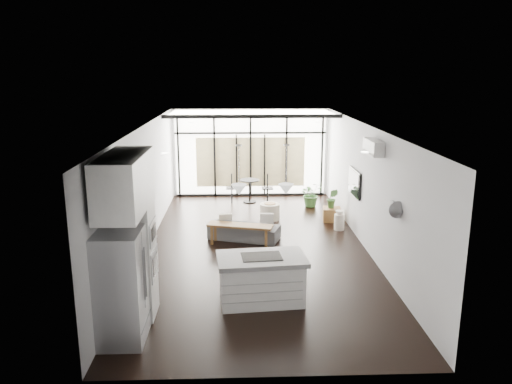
{
  "coord_description": "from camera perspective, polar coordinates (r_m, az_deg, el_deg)",
  "views": [
    {
      "loc": [
        -0.42,
        -10.88,
        4.01
      ],
      "look_at": [
        0.0,
        0.3,
        1.25
      ],
      "focal_mm": 35.0,
      "sensor_mm": 36.0,
      "label": 1
    }
  ],
  "objects": [
    {
      "name": "console_bench",
      "position": [
        11.72,
        -1.83,
        -4.88
      ],
      "size": [
        1.57,
        0.75,
        0.49
      ],
      "primitive_type": "cube",
      "rotation": [
        0.0,
        0.0,
        -0.25
      ],
      "color": "brown",
      "rests_on": "floor"
    },
    {
      "name": "pendant_left",
      "position": [
        8.46,
        -1.95,
        0.26
      ],
      "size": [
        0.26,
        0.26,
        0.18
      ],
      "primitive_type": "cone",
      "color": "white",
      "rests_on": "ceiling"
    },
    {
      "name": "fridge",
      "position": [
        7.81,
        -15.16,
        -10.43
      ],
      "size": [
        0.67,
        0.83,
        1.72
      ],
      "primitive_type": "cube",
      "color": "#A9A9AE",
      "rests_on": "floor"
    },
    {
      "name": "appliance_column",
      "position": [
        8.37,
        -13.99,
        -5.45
      ],
      "size": [
        0.67,
        0.7,
        2.6
      ],
      "primitive_type": "cube",
      "color": "silver",
      "rests_on": "floor"
    },
    {
      "name": "ac_unit",
      "position": [
        10.58,
        13.28,
        5.01
      ],
      "size": [
        0.22,
        0.9,
        0.3
      ],
      "primitive_type": "cube",
      "color": "silver",
      "rests_on": "wall_right"
    },
    {
      "name": "ceiling",
      "position": [
        10.95,
        0.06,
        7.52
      ],
      "size": [
        5.0,
        10.0,
        0.0
      ],
      "primitive_type": "cube",
      "color": "white",
      "rests_on": "ground"
    },
    {
      "name": "plant_tall",
      "position": [
        15.02,
        6.34,
        -0.56
      ],
      "size": [
        0.86,
        0.91,
        0.58
      ],
      "primitive_type": "imported",
      "rotation": [
        0.0,
        0.0,
        0.28
      ],
      "color": "#39672E",
      "rests_on": "floor"
    },
    {
      "name": "floor",
      "position": [
        11.6,
        0.06,
        -6.36
      ],
      "size": [
        5.0,
        10.0,
        0.0
      ],
      "primitive_type": "cube",
      "color": "black",
      "rests_on": "ground"
    },
    {
      "name": "glazing",
      "position": [
        15.98,
        -0.62,
        4.45
      ],
      "size": [
        5.0,
        0.2,
        2.8
      ],
      "primitive_type": "cube",
      "color": "black",
      "rests_on": "ground"
    },
    {
      "name": "framed_art",
      "position": [
        10.86,
        -12.97,
        0.41
      ],
      "size": [
        0.04,
        0.7,
        0.9
      ],
      "primitive_type": "cube",
      "color": "black",
      "rests_on": "wall_left"
    },
    {
      "name": "wall_right",
      "position": [
        11.56,
        12.54,
        0.48
      ],
      "size": [
        0.02,
        10.0,
        2.8
      ],
      "primitive_type": "cube",
      "color": "silver",
      "rests_on": "ground"
    },
    {
      "name": "cooktop",
      "position": [
        8.73,
        0.64,
        -7.37
      ],
      "size": [
        0.73,
        0.53,
        0.01
      ],
      "primitive_type": "cube",
      "rotation": [
        0.0,
        0.0,
        0.1
      ],
      "color": "black",
      "rests_on": "island"
    },
    {
      "name": "pendant_right",
      "position": [
        8.5,
        3.45,
        0.31
      ],
      "size": [
        0.26,
        0.26,
        0.18
      ],
      "primitive_type": "cone",
      "color": "white",
      "rests_on": "ceiling"
    },
    {
      "name": "sofa",
      "position": [
        12.08,
        -1.36,
        -3.88
      ],
      "size": [
        1.76,
        1.0,
        0.66
      ],
      "primitive_type": "imported",
      "rotation": [
        0.0,
        0.0,
        2.82
      ],
      "color": "#515254",
      "rests_on": "floor"
    },
    {
      "name": "wall_back",
      "position": [
        16.1,
        -0.64,
        4.52
      ],
      "size": [
        5.0,
        0.02,
        2.8
      ],
      "primitive_type": "cube",
      "color": "silver",
      "rests_on": "ground"
    },
    {
      "name": "island",
      "position": [
        8.9,
        0.63,
        -9.93
      ],
      "size": [
        1.62,
        1.05,
        0.84
      ],
      "primitive_type": "cube",
      "rotation": [
        0.0,
        0.0,
        0.1
      ],
      "color": "silver",
      "rests_on": "floor"
    },
    {
      "name": "upper_cabinets",
      "position": [
        7.75,
        -14.77,
        1.04
      ],
      "size": [
        0.62,
        1.75,
        0.86
      ],
      "primitive_type": "cube",
      "color": "silver",
      "rests_on": "wall_left"
    },
    {
      "name": "tv",
      "position": [
        12.52,
        11.2,
        1.09
      ],
      "size": [
        0.05,
        1.1,
        0.65
      ],
      "primitive_type": "cube",
      "color": "black",
      "rests_on": "wall_right"
    },
    {
      "name": "pouf",
      "position": [
        13.67,
        1.59,
        -2.25
      ],
      "size": [
        0.62,
        0.62,
        0.44
      ],
      "primitive_type": "cylinder",
      "rotation": [
        0.0,
        0.0,
        -0.15
      ],
      "color": "beige",
      "rests_on": "floor"
    },
    {
      "name": "wall_front",
      "position": [
        6.44,
        1.81,
        -10.02
      ],
      "size": [
        5.0,
        0.02,
        2.8
      ],
      "primitive_type": "cube",
      "color": "silver",
      "rests_on": "ground"
    },
    {
      "name": "plant_crate",
      "position": [
        13.63,
        8.7,
        -1.33
      ],
      "size": [
        0.44,
        0.6,
        0.24
      ],
      "primitive_type": "imported",
      "rotation": [
        0.0,
        0.0,
        -0.29
      ],
      "color": "#39672E",
      "rests_on": "crate"
    },
    {
      "name": "bistro_set",
      "position": [
        15.38,
        -0.74,
        0.22
      ],
      "size": [
        1.64,
        0.74,
        0.77
      ],
      "primitive_type": "cube",
      "rotation": [
        0.0,
        0.0,
        -0.06
      ],
      "color": "black",
      "rests_on": "floor"
    },
    {
      "name": "milk_can",
      "position": [
        12.95,
        9.5,
        -3.19
      ],
      "size": [
        0.27,
        0.27,
        0.51
      ],
      "primitive_type": "cylinder",
      "rotation": [
        0.0,
        0.0,
        0.03
      ],
      "color": "silver",
      "rests_on": "floor"
    },
    {
      "name": "crate",
      "position": [
        13.71,
        8.65,
        -2.53
      ],
      "size": [
        0.53,
        0.53,
        0.36
      ],
      "primitive_type": "cube",
      "rotation": [
        0.0,
        0.0,
        -0.13
      ],
      "color": "brown",
      "rests_on": "floor"
    },
    {
      "name": "neighbour_building",
      "position": [
        16.1,
        -0.63,
        3.44
      ],
      "size": [
        3.5,
        0.02,
        1.6
      ],
      "primitive_type": "cube",
      "color": "beige",
      "rests_on": "ground"
    },
    {
      "name": "skylight",
      "position": [
        14.93,
        -0.54,
        9.09
      ],
      "size": [
        4.7,
        1.9,
        0.06
      ],
      "primitive_type": "cube",
      "color": "white",
      "rests_on": "ceiling"
    },
    {
      "name": "wall_left",
      "position": [
        11.38,
        -12.63,
        0.26
      ],
      "size": [
        0.02,
        10.0,
        2.8
      ],
      "primitive_type": "cube",
      "color": "silver",
      "rests_on": "ground"
    }
  ]
}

